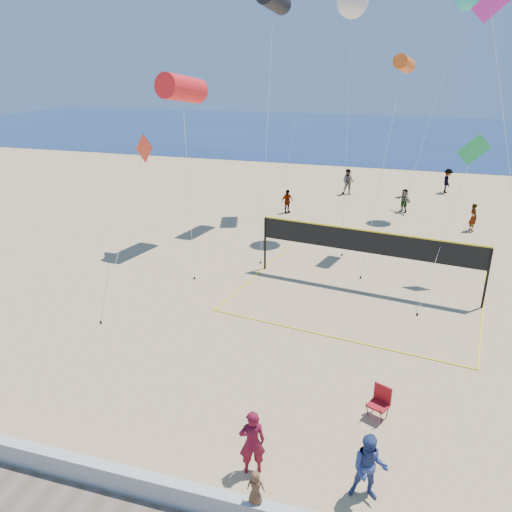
# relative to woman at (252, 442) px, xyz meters

# --- Properties ---
(ground) EXTENTS (120.00, 120.00, 0.00)m
(ground) POSITION_rel_woman_xyz_m (0.41, 1.59, -0.88)
(ground) COLOR tan
(ground) RESTS_ON ground
(ocean) EXTENTS (140.00, 50.00, 0.03)m
(ocean) POSITION_rel_woman_xyz_m (0.41, 63.59, -0.86)
(ocean) COLOR navy
(ocean) RESTS_ON ground
(seawall) EXTENTS (32.00, 0.30, 0.60)m
(seawall) POSITION_rel_woman_xyz_m (0.41, -1.41, -0.58)
(seawall) COLOR silver
(seawall) RESTS_ON ground
(woman) EXTENTS (0.75, 0.64, 1.75)m
(woman) POSITION_rel_woman_xyz_m (0.00, 0.00, 0.00)
(woman) COLOR maroon
(woman) RESTS_ON ground
(toddler) EXTENTS (0.41, 0.28, 0.80)m
(toddler) POSITION_rel_woman_xyz_m (0.50, -1.38, 0.12)
(toddler) COLOR brown
(toddler) RESTS_ON seawall
(bystander_a) EXTENTS (0.89, 0.72, 1.71)m
(bystander_a) POSITION_rel_woman_xyz_m (2.74, 0.00, -0.02)
(bystander_a) COLOR #334481
(bystander_a) RESTS_ON ground
(far_person_0) EXTENTS (0.89, 0.95, 1.57)m
(far_person_0) POSITION_rel_woman_xyz_m (-4.36, 21.89, -0.09)
(far_person_0) COLOR gray
(far_person_0) RESTS_ON ground
(far_person_1) EXTENTS (1.30, 1.39, 1.56)m
(far_person_1) POSITION_rel_woman_xyz_m (2.96, 24.32, -0.10)
(far_person_1) COLOR gray
(far_person_1) RESTS_ON ground
(far_person_2) EXTENTS (0.60, 0.71, 1.65)m
(far_person_2) POSITION_rel_woman_xyz_m (6.92, 21.39, -0.05)
(far_person_2) COLOR gray
(far_person_2) RESTS_ON ground
(far_person_3) EXTENTS (1.01, 0.83, 1.91)m
(far_person_3) POSITION_rel_woman_xyz_m (-1.15, 27.98, 0.08)
(far_person_3) COLOR gray
(far_person_3) RESTS_ON ground
(far_person_4) EXTENTS (0.82, 1.25, 1.83)m
(far_person_4) POSITION_rel_woman_xyz_m (5.96, 30.61, 0.04)
(far_person_4) COLOR gray
(far_person_4) RESTS_ON ground
(camp_chair) EXTENTS (0.68, 0.77, 1.08)m
(camp_chair) POSITION_rel_woman_xyz_m (2.82, 2.94, -0.33)
(camp_chair) COLOR maroon
(camp_chair) RESTS_ON ground
(volleyball_net) EXTENTS (11.13, 11.01, 2.63)m
(volleyball_net) POSITION_rel_woman_xyz_m (1.61, 11.65, 0.95)
(volleyball_net) COLOR black
(volleyball_net) RESTS_ON ground
(kite_0) EXTENTS (3.19, 6.24, 8.89)m
(kite_0) POSITION_rel_woman_xyz_m (-8.20, 14.85, 7.19)
(kite_0) COLOR red
(kite_0) RESTS_ON ground
(kite_1) EXTENTS (2.22, 8.74, 13.17)m
(kite_1) POSITION_rel_woman_xyz_m (-4.99, 20.25, 11.57)
(kite_1) COLOR black
(kite_1) RESTS_ON ground
(kite_2) EXTENTS (1.44, 5.34, 9.68)m
(kite_2) POSITION_rel_woman_xyz_m (2.25, 16.90, 8.33)
(kite_2) COLOR orange
(kite_2) RESTS_ON ground
(kite_3) EXTENTS (2.71, 8.35, 6.04)m
(kite_3) POSITION_rel_woman_xyz_m (-9.57, 12.78, 4.08)
(kite_3) COLOR #F13821
(kite_3) RESTS_ON ground
(kite_4) EXTENTS (2.36, 4.53, 6.54)m
(kite_4) POSITION_rel_woman_xyz_m (5.38, 13.59, 4.59)
(kite_4) COLOR green
(kite_4) RESTS_ON ground
(kite_5) EXTENTS (3.03, 9.33, 12.90)m
(kite_5) POSITION_rel_woman_xyz_m (6.21, 20.88, 10.40)
(kite_5) COLOR #DD2BA7
(kite_5) RESTS_ON ground
(kite_6) EXTENTS (1.92, 5.03, 12.90)m
(kite_6) POSITION_rel_woman_xyz_m (-0.61, 19.18, 11.22)
(kite_6) COLOR white
(kite_6) RESTS_ON ground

